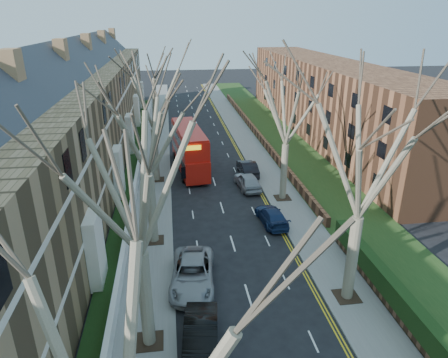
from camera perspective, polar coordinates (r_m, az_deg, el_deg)
name	(u,v)px	position (r m, az deg, el deg)	size (l,w,h in m)	color
pavement_left	(156,148)	(51.40, -9.64, 4.42)	(3.00, 102.00, 0.12)	slate
pavement_right	(249,144)	(52.34, 3.64, 5.02)	(3.00, 102.00, 0.12)	slate
terrace_left	(75,123)	(43.26, -20.56, 7.51)	(9.70, 78.00, 13.60)	brown
flats_right	(326,98)	(58.17, 14.32, 11.12)	(13.97, 54.00, 10.00)	brown
front_wall_left	(139,166)	(43.75, -12.04, 1.85)	(0.30, 78.00, 1.00)	white
grass_verge_right	(283,142)	(53.37, 8.40, 5.26)	(6.00, 102.00, 0.06)	#1C3B15
tree_left_mid	(134,168)	(17.13, -12.76, 1.59)	(10.50, 10.50, 14.71)	#736A52
tree_left_far	(145,119)	(26.79, -11.19, 8.39)	(10.15, 10.15, 14.22)	#736A52
tree_left_dist	(151,85)	(38.50, -10.42, 13.02)	(10.50, 10.50, 14.71)	#736A52
tree_right_mid	(368,143)	(21.32, 19.92, 4.86)	(10.50, 10.50, 14.71)	#736A52
tree_right_far	(288,98)	(34.04, 9.19, 11.41)	(10.15, 10.15, 14.22)	#736A52
double_decker_bus	(189,150)	(42.99, -4.97, 4.17)	(3.56, 11.00, 4.53)	red
car_left_mid	(201,339)	(21.08, -3.35, -21.83)	(1.67, 4.80, 1.58)	black
car_left_far	(193,274)	(25.26, -4.50, -13.32)	(2.62, 5.68, 1.58)	#95969A
car_right_near	(272,216)	(32.31, 6.83, -5.25)	(1.80, 4.43, 1.29)	navy
car_right_mid	(248,181)	(38.52, 3.38, -0.25)	(1.83, 4.55, 1.55)	#9A9CA2
car_right_far	(248,168)	(41.84, 3.38, 1.58)	(1.61, 4.61, 1.52)	black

